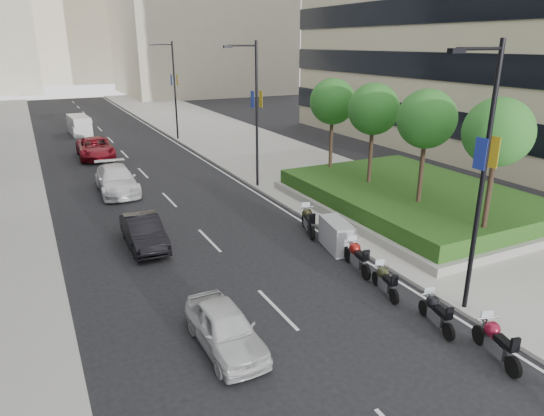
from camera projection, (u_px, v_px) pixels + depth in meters
ground at (385, 360)px, 14.25m from camera, size 160.00×160.00×0.00m
sidewalk_right at (248, 146)px, 43.41m from camera, size 10.00×100.00×0.15m
lane_edge at (191, 153)px, 41.18m from camera, size 0.12×100.00×0.01m
lane_centre at (129, 159)px, 38.97m from camera, size 0.12×100.00×0.01m
planter at (412, 205)px, 26.85m from camera, size 10.00×14.00×0.40m
hedge at (413, 194)px, 26.65m from camera, size 9.40×13.40×0.80m
tree_0 at (498, 133)px, 19.50m from camera, size 2.80×2.80×6.30m
tree_1 at (427, 119)px, 22.88m from camera, size 2.80×2.80×6.30m
tree_2 at (374, 110)px, 26.26m from camera, size 2.80×2.80×6.30m
tree_3 at (333, 102)px, 29.64m from camera, size 2.80×2.80×6.30m
lamp_post_0 at (481, 170)px, 15.22m from camera, size 2.34×0.45×9.00m
lamp_post_1 at (254, 108)px, 29.59m from camera, size 2.34×0.45×9.00m
lamp_post_2 at (173, 86)px, 44.80m from camera, size 2.34×0.45×9.00m
motorcycle_1 at (496, 341)px, 14.16m from camera, size 0.85×2.15×1.09m
motorcycle_2 at (436, 312)px, 15.78m from camera, size 0.73×2.00×1.01m
motorcycle_3 at (385, 281)px, 17.88m from camera, size 0.70×1.97×0.99m
motorcycle_4 at (357, 257)px, 19.72m from camera, size 0.76×2.24×1.12m
motorcycle_5 at (336, 235)px, 21.72m from camera, size 1.31×2.34×1.34m
motorcycle_6 at (308, 221)px, 23.63m from camera, size 0.97×2.30×1.18m
car_a at (225, 328)px, 14.67m from camera, size 1.63×3.96×1.34m
car_b at (144, 232)px, 22.05m from camera, size 1.54×4.29×1.41m
car_c at (116, 180)px, 30.09m from camera, size 2.36×5.54×1.59m
car_d at (95, 148)px, 39.17m from camera, size 2.81×5.83×1.60m
delivery_van at (80, 126)px, 49.01m from camera, size 1.97×4.52×1.85m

